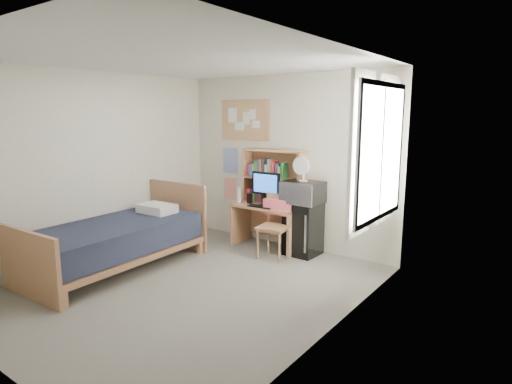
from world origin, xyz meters
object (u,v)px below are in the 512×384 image
Objects in this scene: bed at (116,246)px; desk_fan at (304,170)px; speaker_left at (250,198)px; microwave at (303,192)px; desk at (268,226)px; monitor at (266,189)px; speaker_right at (283,203)px; desk_chair at (274,227)px; mini_fridge at (303,229)px; bulletin_board at (245,120)px.

desk_fan is (1.68, 1.96, 0.93)m from bed.
speaker_left is 0.29× the size of microwave.
desk is 0.48× the size of bed.
speaker_right is (0.30, 0.00, -0.17)m from monitor.
desk_chair is 0.40× the size of bed.
mini_fridge is at bearing 17.53° from speaker_right.
bulletin_board is 1.05× the size of desk_chair.
monitor is 0.60m from microwave.
mini_fridge is 1.53× the size of monitor.
bed is at bearing -128.63° from mini_fridge.
bulletin_board is 1.88× the size of monitor.
microwave is (0.29, 0.08, 0.18)m from speaker_right.
bulletin_board is 1.74m from desk.
bed is (-1.09, -1.94, -0.02)m from desk.
desk_fan is at bearing 4.64° from speaker_left.
desk_chair reaches higher than speaker_left.
bed is 2.38m from speaker_right.
bulletin_board is at bearing 151.50° from monitor.
monitor reaches higher than bed.
bed is 2.08m from speaker_left.
speaker_left is at bearing -44.52° from bulletin_board.
desk_chair reaches higher than speaker_right.
desk is at bearing -176.22° from desk_fan.
monitor is 0.68m from desk_fan.
bulletin_board reaches higher than bed.
speaker_right is 0.51× the size of desk_fan.
desk is 6.63× the size of speaker_right.
speaker_left is (0.35, -0.35, -1.18)m from bulletin_board.
bulletin_board is 1.99m from mini_fridge.
desk is 2.12× the size of monitor.
speaker_right is at bearing -0.00° from monitor.
desk_chair is at bearing -40.93° from monitor.
mini_fridge is 0.80m from monitor.
mini_fridge is at bearing 90.00° from microwave.
desk is at bearing 11.31° from speaker_left.
microwave is (0.26, 0.36, 0.47)m from desk_chair.
speaker_right reaches higher than mini_fridge.
bed is at bearing -128.90° from microwave.
desk_fan is at bearing 6.97° from monitor.
mini_fridge is at bearing 47.34° from desk_chair.
mini_fridge is at bearing 90.00° from desk_fan.
microwave is (1.24, -0.26, -1.00)m from bulletin_board.
desk is 1.18× the size of desk_chair.
desk_chair is at bearing -84.55° from speaker_right.
speaker_right is (1.39, 1.88, 0.44)m from bed.
speaker_left is at bearing -172.78° from microwave.
speaker_left is 0.96× the size of speaker_right.
monitor is at bearing 131.60° from desk_chair.
desk_chair is at bearing -124.01° from desk_fan.
desk_chair is 1.67× the size of microwave.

